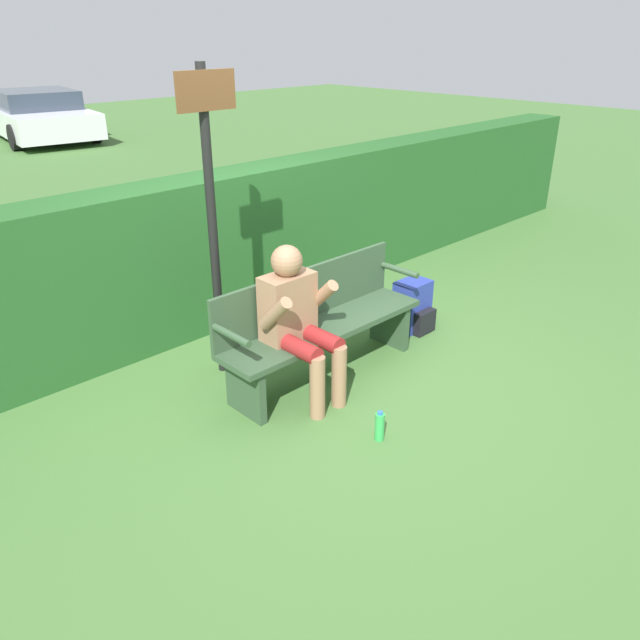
% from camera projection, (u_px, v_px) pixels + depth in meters
% --- Properties ---
extents(ground_plane, '(40.00, 40.00, 0.00)m').
position_uv_depth(ground_plane, '(325.00, 375.00, 4.99)').
color(ground_plane, '#426B33').
extents(hedge_back, '(12.00, 0.47, 1.36)m').
position_uv_depth(hedge_back, '(211.00, 251.00, 5.66)').
color(hedge_back, '#235623').
rests_on(hedge_back, ground).
extents(park_bench, '(1.81, 0.43, 0.86)m').
position_uv_depth(park_bench, '(319.00, 322.00, 4.84)').
color(park_bench, '#334C33').
rests_on(park_bench, ground).
extents(person_seated, '(0.53, 0.59, 1.16)m').
position_uv_depth(person_seated, '(297.00, 316.00, 4.47)').
color(person_seated, '#997051').
rests_on(person_seated, ground).
extents(backpack, '(0.31, 0.31, 0.46)m').
position_uv_depth(backpack, '(413.00, 307.00, 5.67)').
color(backpack, '#283893').
rests_on(backpack, ground).
extents(water_bottle, '(0.07, 0.07, 0.22)m').
position_uv_depth(water_bottle, '(380.00, 426.00, 4.17)').
color(water_bottle, green).
rests_on(water_bottle, ground).
extents(signpost, '(0.46, 0.09, 2.32)m').
position_uv_depth(signpost, '(212.00, 205.00, 4.49)').
color(signpost, black).
rests_on(signpost, ground).
extents(parked_car, '(2.43, 4.32, 1.16)m').
position_uv_depth(parked_car, '(39.00, 116.00, 15.24)').
color(parked_car, silver).
rests_on(parked_car, ground).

